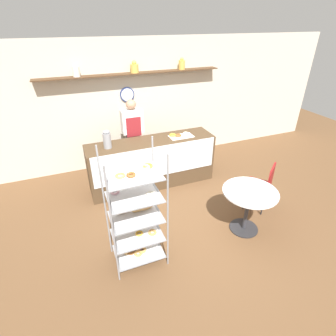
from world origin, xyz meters
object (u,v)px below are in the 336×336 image
pastry_rack (136,216)px  cafe_chair (264,183)px  donut_tray_counter (179,135)px  cafe_table (249,201)px  coffee_carafe (107,139)px  person_worker (133,136)px

pastry_rack → cafe_chair: size_ratio=1.94×
pastry_rack → cafe_chair: pastry_rack is taller
donut_tray_counter → cafe_table: bearing=-79.0°
cafe_table → coffee_carafe: size_ratio=2.50×
person_worker → coffee_carafe: bearing=-141.0°
pastry_rack → person_worker: bearing=75.5°
cafe_table → donut_tray_counter: 1.92m
pastry_rack → coffee_carafe: pastry_rack is taller
coffee_carafe → person_worker: bearing=39.0°
person_worker → cafe_table: bearing=-63.2°
cafe_chair → donut_tray_counter: donut_tray_counter is taller
cafe_chair → person_worker: bearing=-86.4°
cafe_chair → coffee_carafe: coffee_carafe is taller
person_worker → donut_tray_counter: person_worker is taller
cafe_table → cafe_chair: cafe_chair is taller
pastry_rack → cafe_table: bearing=-2.4°
person_worker → cafe_chair: size_ratio=1.86×
pastry_rack → cafe_chair: 2.36m
person_worker → cafe_table: size_ratio=2.00×
pastry_rack → person_worker: pastry_rack is taller
pastry_rack → cafe_table: 1.77m
coffee_carafe → donut_tray_counter: coffee_carafe is taller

